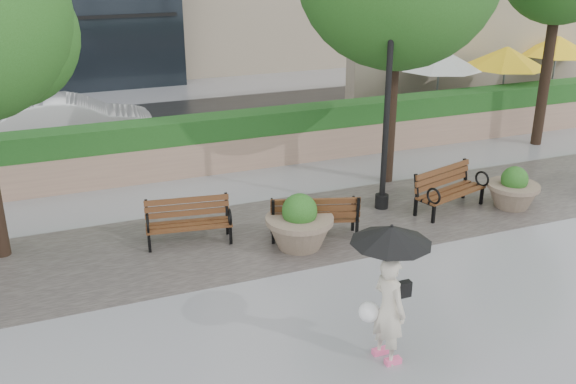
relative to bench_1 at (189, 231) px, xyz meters
name	(u,v)px	position (x,y,z in m)	size (l,w,h in m)	color
ground	(381,302)	(2.27, -3.16, -0.25)	(100.00, 100.00, 0.00)	gray
cobble_strip	(305,227)	(2.27, -0.16, -0.24)	(28.00, 3.20, 0.01)	#383330
hedge_wall	(241,140)	(2.27, 3.84, 0.42)	(24.00, 0.80, 1.35)	tan
cafe_wall	(486,46)	(11.77, 6.84, 1.75)	(10.00, 0.60, 4.00)	tan
cafe_hedge	(513,108)	(11.27, 4.64, 0.20)	(8.00, 0.50, 0.90)	#1A4517
asphalt_street	(201,126)	(2.27, 7.84, -0.25)	(40.00, 7.00, 0.00)	black
bench_1	(189,231)	(0.00, 0.00, 0.00)	(1.62, 0.84, 0.83)	#583219
bench_2	(314,225)	(2.24, -0.63, 0.01)	(1.75, 1.12, 0.88)	#583219
bench_3	(449,198)	(5.39, -0.47, 0.02)	(1.76, 1.10, 0.89)	#583219
planter_left	(299,227)	(1.83, -0.91, 0.16)	(1.24, 1.24, 1.04)	#7F6B56
planter_right	(513,192)	(6.71, -0.83, 0.10)	(1.07, 1.07, 0.90)	#7F6B56
lamppost	(386,123)	(4.14, 0.15, 1.60)	(0.28, 0.28, 4.19)	black
patio_umb_white	(440,59)	(8.94, 5.34, 1.74)	(2.50, 2.50, 2.30)	black
patio_umb_yellow_a	(506,57)	(10.97, 4.85, 1.74)	(2.50, 2.50, 2.30)	black
patio_umb_yellow_b	(558,46)	(14.06, 6.05, 1.74)	(2.50, 2.50, 2.30)	black
car_right	(73,123)	(-1.46, 6.93, 0.46)	(1.50, 4.29, 1.41)	silver
pedestrian	(389,281)	(1.60, -4.43, 0.93)	(1.05, 1.05, 1.93)	beige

